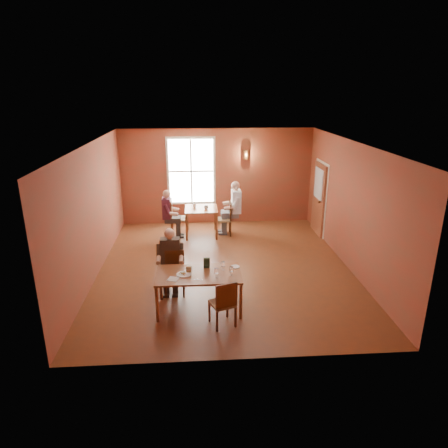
{
  "coord_description": "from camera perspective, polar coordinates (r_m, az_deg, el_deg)",
  "views": [
    {
      "loc": [
        -0.62,
        -8.86,
        4.15
      ],
      "look_at": [
        0.0,
        0.2,
        1.05
      ],
      "focal_mm": 32.0,
      "sensor_mm": 36.0,
      "label": 1
    }
  ],
  "objects": [
    {
      "name": "diner_maroon",
      "position": [
        11.72,
        -6.59,
        1.52
      ],
      "size": [
        0.55,
        0.55,
        1.37
      ],
      "primitive_type": null,
      "rotation": [
        0.0,
        0.0,
        -1.57
      ],
      "color": "maroon",
      "rests_on": "ground"
    },
    {
      "name": "side_plate",
      "position": [
        8.0,
        1.62,
        -6.12
      ],
      "size": [
        0.19,
        0.19,
        0.01
      ],
      "primitive_type": "cylinder",
      "rotation": [
        0.0,
        0.0,
        0.08
      ],
      "color": "silver",
      "rests_on": "main_table"
    },
    {
      "name": "second_table",
      "position": [
        11.79,
        -3.24,
        0.33
      ],
      "size": [
        0.94,
        0.94,
        0.83
      ],
      "primitive_type": null,
      "color": "brown",
      "rests_on": "ground"
    },
    {
      "name": "diner_white",
      "position": [
        11.71,
        0.06,
        2.05
      ],
      "size": [
        0.61,
        0.61,
        1.53
      ],
      "primitive_type": null,
      "rotation": [
        0.0,
        0.0,
        1.57
      ],
      "color": "silver",
      "rests_on": "ground"
    },
    {
      "name": "knife",
      "position": [
        7.52,
        -3.9,
        -7.93
      ],
      "size": [
        0.21,
        0.06,
        0.0
      ],
      "primitive_type": "cube",
      "rotation": [
        0.0,
        0.0,
        -0.23
      ],
      "color": "silver",
      "rests_on": "main_table"
    },
    {
      "name": "chair_diner_white",
      "position": [
        11.79,
        -0.08,
        0.76
      ],
      "size": [
        0.43,
        0.43,
        0.98
      ],
      "primitive_type": null,
      "rotation": [
        0.0,
        0.0,
        1.57
      ],
      "color": "#532C14",
      "rests_on": "ground"
    },
    {
      "name": "sandwich",
      "position": [
        7.79,
        -5.04,
        -6.53
      ],
      "size": [
        0.11,
        0.1,
        0.11
      ],
      "primitive_type": "cube",
      "rotation": [
        0.0,
        0.0,
        -0.17
      ],
      "color": "tan",
      "rests_on": "main_table"
    },
    {
      "name": "napkin",
      "position": [
        7.58,
        -7.29,
        -7.81
      ],
      "size": [
        0.24,
        0.24,
        0.01
      ],
      "primitive_type": "cube",
      "rotation": [
        0.0,
        0.0,
        -0.34
      ],
      "color": "white",
      "rests_on": "main_table"
    },
    {
      "name": "chair_diner_main",
      "position": [
        8.49,
        -7.06,
        -7.08
      ],
      "size": [
        0.41,
        0.41,
        0.92
      ],
      "primitive_type": null,
      "rotation": [
        0.0,
        0.0,
        3.14
      ],
      "color": "brown",
      "rests_on": "ground"
    },
    {
      "name": "wall_sconce",
      "position": [
        12.51,
        3.15,
        9.85
      ],
      "size": [
        0.16,
        0.16,
        0.28
      ],
      "primitive_type": "cylinder",
      "color": "brown",
      "rests_on": "wall_back"
    },
    {
      "name": "wall_left",
      "position": [
        9.55,
        -18.19,
        1.77
      ],
      "size": [
        0.04,
        7.0,
        3.0
      ],
      "primitive_type": "cube",
      "color": "brown",
      "rests_on": "ground"
    },
    {
      "name": "wall_right",
      "position": [
        9.93,
        17.64,
        2.47
      ],
      "size": [
        0.04,
        7.0,
        3.0
      ],
      "primitive_type": "cube",
      "color": "brown",
      "rests_on": "ground"
    },
    {
      "name": "cup_b",
      "position": [
        11.78,
        -4.24,
        2.68
      ],
      "size": [
        0.14,
        0.14,
        0.11
      ],
      "primitive_type": "imported",
      "rotation": [
        0.0,
        0.0,
        -0.23
      ],
      "color": "silver",
      "rests_on": "second_table"
    },
    {
      "name": "cup_a",
      "position": [
        11.55,
        -2.58,
        2.38
      ],
      "size": [
        0.14,
        0.14,
        0.1
      ],
      "primitive_type": "imported",
      "rotation": [
        0.0,
        0.0,
        0.12
      ],
      "color": "silver",
      "rests_on": "second_table"
    },
    {
      "name": "plate_food",
      "position": [
        7.72,
        -5.77,
        -7.12
      ],
      "size": [
        0.36,
        0.36,
        0.04
      ],
      "primitive_type": "cylinder",
      "rotation": [
        0.0,
        0.0,
        -0.38
      ],
      "color": "white",
      "rests_on": "main_table"
    },
    {
      "name": "chair_diner_maroon",
      "position": [
        11.76,
        -6.42,
        0.88
      ],
      "size": [
        0.48,
        0.48,
        1.1
      ],
      "primitive_type": null,
      "rotation": [
        0.0,
        0.0,
        -1.57
      ],
      "color": "brown",
      "rests_on": "ground"
    },
    {
      "name": "window",
      "position": [
        12.55,
        -4.71,
        7.53
      ],
      "size": [
        1.36,
        0.1,
        1.96
      ],
      "primitive_type": "cube",
      "color": "white",
      "rests_on": "wall_back"
    },
    {
      "name": "wall_back",
      "position": [
        12.66,
        -1.03,
        6.76
      ],
      "size": [
        6.0,
        0.04,
        3.0
      ],
      "primitive_type": "cube",
      "color": "brown",
      "rests_on": "ground"
    },
    {
      "name": "menu_stand",
      "position": [
        7.94,
        -2.5,
        -5.58
      ],
      "size": [
        0.13,
        0.07,
        0.21
      ],
      "primitive_type": "cube",
      "rotation": [
        0.0,
        0.0,
        -0.05
      ],
      "color": "#213F2A",
      "rests_on": "main_table"
    },
    {
      "name": "ceiling",
      "position": [
        8.96,
        0.09,
        11.47
      ],
      "size": [
        6.0,
        7.0,
        0.04
      ],
      "primitive_type": "cube",
      "color": "white",
      "rests_on": "wall_back"
    },
    {
      "name": "door",
      "position": [
        12.12,
        13.33,
        3.51
      ],
      "size": [
        0.12,
        1.04,
        2.1
      ],
      "primitive_type": "cube",
      "color": "maroon",
      "rests_on": "ground"
    },
    {
      "name": "chair_empty",
      "position": [
        7.39,
        -0.24,
        -11.11
      ],
      "size": [
        0.52,
        0.52,
        0.92
      ],
      "primitive_type": null,
      "rotation": [
        0.0,
        0.0,
        0.35
      ],
      "color": "#5A3318",
      "rests_on": "ground"
    },
    {
      "name": "ground",
      "position": [
        9.8,
        0.08,
        -6.2
      ],
      "size": [
        6.0,
        7.0,
        0.01
      ],
      "primitive_type": "cube",
      "color": "brown",
      "rests_on": "ground"
    },
    {
      "name": "wall_front",
      "position": [
        6.01,
        2.45,
        -7.32
      ],
      "size": [
        6.0,
        0.04,
        3.0
      ],
      "primitive_type": "cube",
      "color": "brown",
      "rests_on": "ground"
    },
    {
      "name": "goblet_a",
      "position": [
        7.83,
        -0.14,
        -5.96
      ],
      "size": [
        0.08,
        0.08,
        0.2
      ],
      "primitive_type": null,
      "rotation": [
        0.0,
        0.0,
        0.09
      ],
      "color": "white",
      "rests_on": "main_table"
    },
    {
      "name": "main_table",
      "position": [
        7.93,
        -3.6,
        -9.56
      ],
      "size": [
        1.64,
        0.92,
        0.77
      ],
      "primitive_type": null,
      "color": "brown",
      "rests_on": "ground"
    },
    {
      "name": "diner_main",
      "position": [
        8.37,
        -7.12,
        -5.89
      ],
      "size": [
        0.53,
        0.53,
        1.34
      ],
      "primitive_type": null,
      "rotation": [
        0.0,
        0.0,
        3.14
      ],
      "color": "#3B2219",
      "rests_on": "ground"
    },
    {
      "name": "goblet_b",
      "position": [
        7.62,
        1.05,
        -6.7
      ],
      "size": [
        0.09,
        0.09,
        0.19
      ],
      "primitive_type": null,
      "rotation": [
        0.0,
        0.0,
        -0.2
      ],
      "color": "white",
      "rests_on": "main_table"
    },
    {
      "name": "goblet_c",
      "position": [
        7.54,
        -1.09,
        -6.95
      ],
      "size": [
        0.08,
        0.08,
        0.2
      ],
      "primitive_type": null,
      "rotation": [
        0.0,
        0.0,
        -0.03
      ],
      "color": "white",
      "rests_on": "main_table"
    }
  ]
}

